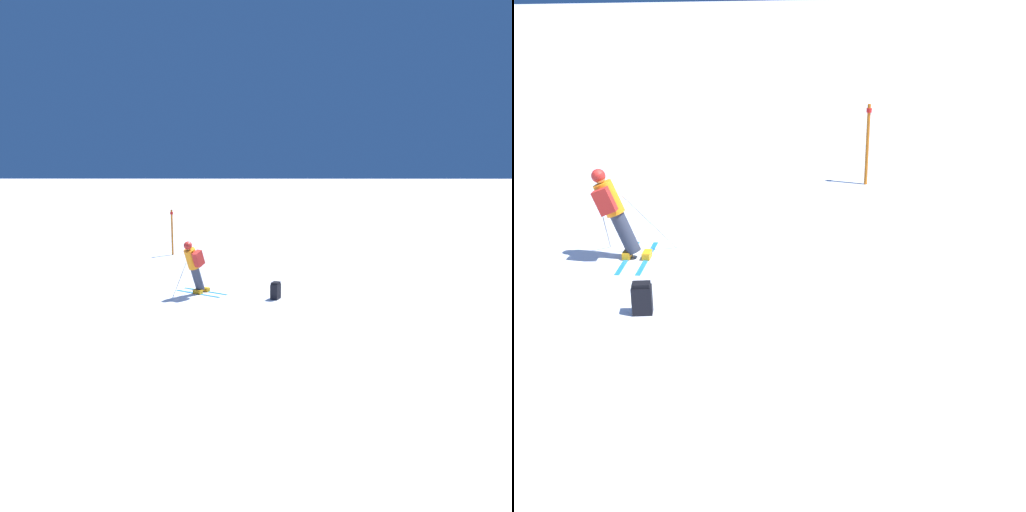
% 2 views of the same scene
% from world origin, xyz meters
% --- Properties ---
extents(ground_plane, '(300.00, 300.00, 0.00)m').
position_xyz_m(ground_plane, '(0.00, 0.00, 0.00)').
color(ground_plane, white).
extents(skier, '(1.57, 1.63, 1.69)m').
position_xyz_m(skier, '(0.32, -0.16, 0.92)').
color(skier, '#1E7AC6').
rests_on(skier, ground).
extents(spare_backpack, '(0.36, 0.32, 0.50)m').
position_xyz_m(spare_backpack, '(0.69, 2.23, 0.24)').
color(spare_backpack, black).
rests_on(spare_backpack, ground).
extents(trail_marker, '(0.13, 0.13, 1.96)m').
position_xyz_m(trail_marker, '(-6.58, -2.07, 1.08)').
color(trail_marker, orange).
rests_on(trail_marker, ground).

